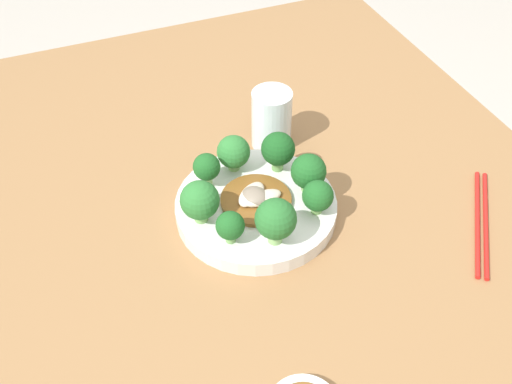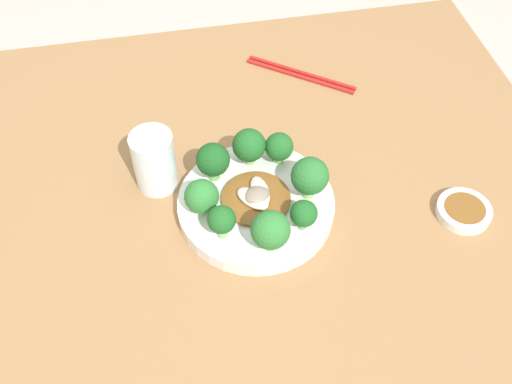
{
  "view_description": "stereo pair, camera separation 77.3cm",
  "coord_description": "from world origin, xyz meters",
  "views": [
    {
      "loc": [
        -0.62,
        0.29,
        1.42
      ],
      "look_at": [
        -0.03,
        0.05,
        0.81
      ],
      "focal_mm": 42.0,
      "sensor_mm": 36.0,
      "label": 1
    },
    {
      "loc": [
        0.08,
        0.61,
        1.5
      ],
      "look_at": [
        -0.03,
        0.05,
        0.81
      ],
      "focal_mm": 42.0,
      "sensor_mm": 36.0,
      "label": 2
    }
  ],
  "objects": [
    {
      "name": "broccoli_east",
      "position": [
        0.05,
        0.05,
        0.82
      ],
      "size": [
        0.05,
        0.05,
        0.06
      ],
      "color": "#89B76B",
      "rests_on": "plate"
    },
    {
      "name": "drinking_glass",
      "position": [
        0.11,
        -0.04,
        0.81
      ],
      "size": [
        0.07,
        0.07,
        0.1
      ],
      "color": "silver",
      "rests_on": "table"
    },
    {
      "name": "stirfry_center",
      "position": [
        -0.04,
        0.05,
        0.79
      ],
      "size": [
        0.11,
        0.11,
        0.02
      ],
      "color": "brown",
      "rests_on": "plate"
    },
    {
      "name": "plate",
      "position": [
        -0.03,
        0.05,
        0.77
      ],
      "size": [
        0.24,
        0.24,
        0.02
      ],
      "color": "white",
      "rests_on": "table"
    },
    {
      "name": "broccoli_northeast",
      "position": [
        0.03,
        0.1,
        0.82
      ],
      "size": [
        0.04,
        0.04,
        0.06
      ],
      "color": "#89B76B",
      "rests_on": "plate"
    },
    {
      "name": "broccoli_south",
      "position": [
        -0.04,
        -0.03,
        0.82
      ],
      "size": [
        0.05,
        0.05,
        0.06
      ],
      "color": "#89B76B",
      "rests_on": "plate"
    },
    {
      "name": "sauce_dish",
      "position": [
        -0.35,
        0.12,
        0.77
      ],
      "size": [
        0.08,
        0.08,
        0.02
      ],
      "color": "white",
      "rests_on": "table"
    },
    {
      "name": "table",
      "position": [
        0.0,
        0.0,
        0.38
      ],
      "size": [
        1.13,
        0.89,
        0.76
      ],
      "color": "olive",
      "rests_on": "ground_plane"
    },
    {
      "name": "broccoli_west",
      "position": [
        -0.12,
        0.05,
        0.83
      ],
      "size": [
        0.06,
        0.06,
        0.07
      ],
      "color": "#89B76B",
      "rests_on": "plate"
    },
    {
      "name": "broccoli_north",
      "position": [
        -0.04,
        0.14,
        0.82
      ],
      "size": [
        0.06,
        0.06,
        0.07
      ],
      "color": "#7AAD5B",
      "rests_on": "plate"
    },
    {
      "name": "broccoli_southwest",
      "position": [
        -0.09,
        -0.03,
        0.82
      ],
      "size": [
        0.05,
        0.05,
        0.06
      ],
      "color": "#7AAD5B",
      "rests_on": "plate"
    },
    {
      "name": "ground_plane",
      "position": [
        0.0,
        0.0,
        0.0
      ],
      "size": [
        8.0,
        8.0,
        0.0
      ],
      "primitive_type": "plane",
      "color": "#B7B2A8"
    },
    {
      "name": "chopsticks",
      "position": [
        -0.18,
        -0.26,
        0.76
      ],
      "size": [
        0.19,
        0.15,
        0.01
      ],
      "color": "red",
      "rests_on": "table"
    },
    {
      "name": "broccoli_southeast",
      "position": [
        0.02,
        -0.01,
        0.82
      ],
      "size": [
        0.05,
        0.05,
        0.07
      ],
      "color": "#70A356",
      "rests_on": "plate"
    },
    {
      "name": "broccoli_northwest",
      "position": [
        -0.09,
        0.11,
        0.82
      ],
      "size": [
        0.04,
        0.04,
        0.05
      ],
      "color": "#70A356",
      "rests_on": "plate"
    }
  ]
}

